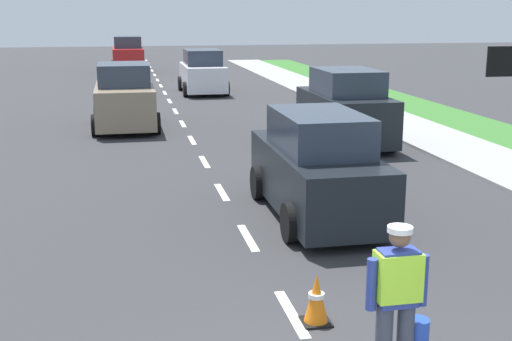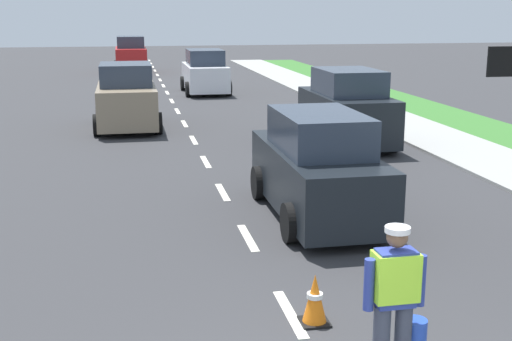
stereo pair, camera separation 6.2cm
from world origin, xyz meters
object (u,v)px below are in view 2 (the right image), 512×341
traffic_cone_near (315,299)px  car_outgoing_ahead (317,168)px  road_worker (396,295)px  car_outgoing_far (205,73)px  car_oncoming_second (127,98)px  car_parked_far (347,110)px  car_oncoming_third (131,56)px

traffic_cone_near → car_outgoing_ahead: 4.52m
road_worker → car_outgoing_far: car_outgoing_far is taller
car_oncoming_second → car_outgoing_ahead: (3.39, -10.55, -0.06)m
car_parked_far → car_oncoming_third: bearing=103.2°
car_outgoing_far → traffic_cone_near: bearing=-93.6°
car_parked_far → car_outgoing_far: bearing=100.9°
car_oncoming_second → car_outgoing_far: bearing=68.0°
traffic_cone_near → car_outgoing_far: (1.51, 23.86, 0.62)m
traffic_cone_near → car_parked_far: bearing=69.7°
car_oncoming_third → car_oncoming_second: car_oncoming_third is taller
car_oncoming_second → car_parked_far: car_parked_far is taller
car_oncoming_third → car_oncoming_second: 20.42m
car_outgoing_far → car_oncoming_third: (-3.21, 11.40, 0.10)m
car_parked_far → car_outgoing_ahead: size_ratio=0.95×
road_worker → car_oncoming_second: car_oncoming_second is taller
car_oncoming_third → car_parked_far: (5.72, -24.43, -0.02)m
road_worker → traffic_cone_near: (-0.47, 1.36, -0.61)m
traffic_cone_near → car_outgoing_far: car_outgoing_far is taller
car_outgoing_ahead → traffic_cone_near: bearing=-106.3°
car_oncoming_third → car_outgoing_far: bearing=-74.3°
car_outgoing_far → car_oncoming_second: 9.72m
car_oncoming_third → road_worker: bearing=-86.6°
traffic_cone_near → car_oncoming_third: size_ratio=0.16×
car_oncoming_third → car_parked_far: 25.09m
car_oncoming_second → traffic_cone_near: bearing=-81.8°
car_oncoming_second → car_parked_far: bearing=-33.1°
car_oncoming_second → car_parked_far: (6.15, -4.01, 0.03)m
car_outgoing_far → car_oncoming_second: (-3.64, -9.01, 0.04)m
car_outgoing_far → car_outgoing_ahead: (-0.25, -19.56, -0.01)m
traffic_cone_near → car_parked_far: (4.02, 10.83, 0.69)m
road_worker → car_oncoming_third: 36.68m
road_worker → car_outgoing_far: (1.04, 25.22, 0.00)m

